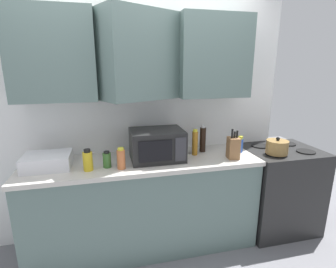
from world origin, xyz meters
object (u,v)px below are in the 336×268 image
knife_block (233,148)px  bottle_yellow_mustard (88,161)px  kettle (277,147)px  bottle_blue_cleaner (240,145)px  dish_rack (48,161)px  stove_range (277,188)px  bottle_green_oil (107,160)px  bottle_soy_dark (203,139)px  microwave (157,145)px  bottle_spice_jar (121,159)px  bottle_amber_vinegar (195,143)px

knife_block → bottle_yellow_mustard: (-1.30, 0.01, -0.02)m
kettle → knife_block: size_ratio=0.73×
bottle_blue_cleaner → dish_rack: bearing=179.9°
knife_block → stove_range: bearing=11.5°
bottle_green_oil → bottle_yellow_mustard: 0.16m
stove_range → bottle_blue_cleaner: 0.71m
stove_range → bottle_soy_dark: size_ratio=3.34×
microwave → bottle_green_oil: 0.47m
bottle_green_oil → bottle_blue_cleaner: (1.30, 0.10, 0.01)m
knife_block → bottle_yellow_mustard: knife_block is taller
bottle_spice_jar → bottle_blue_cleaner: bearing=7.9°
bottle_yellow_mustard → bottle_amber_vinegar: bearing=9.5°
knife_block → bottle_soy_dark: (-0.21, 0.25, 0.03)m
dish_rack → bottle_green_oil: bottle_green_oil is taller
stove_range → bottle_amber_vinegar: 1.11m
knife_block → bottle_soy_dark: knife_block is taller
stove_range → bottle_blue_cleaner: bearing=177.8°
stove_range → bottle_yellow_mustard: 2.01m
stove_range → kettle: 0.57m
bottle_yellow_mustard → bottle_blue_cleaner: bottle_yellow_mustard is taller
microwave → dish_rack: bearing=179.5°
stove_range → microwave: microwave is taller
bottle_green_oil → bottle_yellow_mustard: size_ratio=0.78×
stove_range → bottle_spice_jar: bottle_spice_jar is taller
microwave → dish_rack: size_ratio=1.26×
dish_rack → bottle_soy_dark: 1.44m
dish_rack → knife_block: size_ratio=1.33×
knife_block → bottle_green_oil: size_ratio=1.98×
knife_block → bottle_amber_vinegar: knife_block is taller
dish_rack → bottle_yellow_mustard: bearing=-21.9°
bottle_amber_vinegar → bottle_green_oil: size_ratio=1.77×
knife_block → bottle_amber_vinegar: 0.36m
knife_block → bottle_soy_dark: bearing=129.1°
knife_block → bottle_amber_vinegar: (-0.32, 0.18, 0.02)m
microwave → bottle_soy_dark: (0.49, 0.11, -0.01)m
bottle_amber_vinegar → bottle_spice_jar: 0.75m
bottle_soy_dark → bottle_amber_vinegar: bearing=-145.6°
kettle → bottle_amber_vinegar: (-0.78, 0.19, 0.04)m
bottle_amber_vinegar → bottle_blue_cleaner: bottle_amber_vinegar is taller
bottle_blue_cleaner → bottle_spice_jar: size_ratio=0.90×
bottle_spice_jar → microwave: bearing=25.1°
dish_rack → bottle_spice_jar: size_ratio=2.05×
knife_block → bottle_green_oil: bearing=177.7°
bottle_spice_jar → bottle_green_oil: bearing=151.4°
bottle_yellow_mustard → bottle_blue_cleaner: size_ratio=1.10×
stove_range → dish_rack: (-2.27, 0.02, 0.51)m
kettle → bottle_soy_dark: bearing=158.4°
bottle_amber_vinegar → bottle_spice_jar: bearing=-164.8°
bottle_amber_vinegar → bottle_spice_jar: bottle_amber_vinegar is taller
bottle_yellow_mustard → bottle_green_oil: bearing=11.9°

